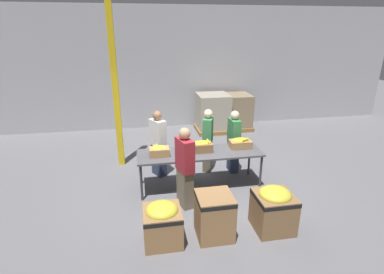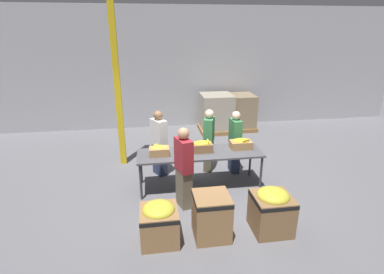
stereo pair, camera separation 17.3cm
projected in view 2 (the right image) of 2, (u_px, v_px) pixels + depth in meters
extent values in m
plane|color=slate|center=(200.00, 186.00, 6.61)|extent=(30.00, 30.00, 0.00)
cube|color=#A8A8AD|center=(177.00, 69.00, 10.08)|extent=(16.00, 0.08, 4.00)
cube|color=#4C4C51|center=(200.00, 153.00, 6.33)|extent=(2.63, 0.81, 0.04)
cylinder|color=#38383D|center=(141.00, 182.00, 5.98)|extent=(0.05, 0.05, 0.78)
cylinder|color=#38383D|center=(261.00, 174.00, 6.33)|extent=(0.05, 0.05, 0.78)
cylinder|color=#38383D|center=(141.00, 167.00, 6.62)|extent=(0.05, 0.05, 0.78)
cylinder|color=#38383D|center=(250.00, 160.00, 6.97)|extent=(0.05, 0.05, 0.78)
cube|color=#A37A4C|center=(159.00, 151.00, 6.16)|extent=(0.41, 0.28, 0.17)
ellipsoid|color=yellow|center=(159.00, 147.00, 6.13)|extent=(0.32, 0.23, 0.07)
ellipsoid|color=yellow|center=(156.00, 146.00, 6.19)|extent=(0.15, 0.14, 0.04)
ellipsoid|color=yellow|center=(161.00, 146.00, 6.12)|extent=(0.06, 0.21, 0.05)
ellipsoid|color=yellow|center=(159.00, 146.00, 6.11)|extent=(0.15, 0.15, 0.04)
ellipsoid|color=yellow|center=(156.00, 145.00, 6.15)|extent=(0.08, 0.22, 0.04)
cube|color=olive|center=(202.00, 147.00, 6.34)|extent=(0.44, 0.28, 0.18)
ellipsoid|color=gold|center=(202.00, 143.00, 6.31)|extent=(0.40, 0.24, 0.09)
ellipsoid|color=gold|center=(208.00, 141.00, 6.32)|extent=(0.07, 0.22, 0.05)
ellipsoid|color=gold|center=(202.00, 143.00, 6.25)|extent=(0.15, 0.08, 0.04)
cube|color=#A37A4C|center=(241.00, 145.00, 6.52)|extent=(0.46, 0.30, 0.17)
ellipsoid|color=gold|center=(241.00, 141.00, 6.49)|extent=(0.37, 0.26, 0.09)
ellipsoid|color=gold|center=(245.00, 140.00, 6.44)|extent=(0.13, 0.19, 0.05)
ellipsoid|color=gold|center=(246.00, 140.00, 6.40)|extent=(0.20, 0.13, 0.05)
cube|color=#2D3856|center=(160.00, 160.00, 7.05)|extent=(0.34, 0.40, 0.74)
cube|color=silver|center=(159.00, 133.00, 6.82)|extent=(0.39, 0.47, 0.61)
sphere|color=#896042|center=(158.00, 115.00, 6.68)|extent=(0.21, 0.21, 0.21)
cube|color=#2D3856|center=(234.00, 157.00, 7.20)|extent=(0.20, 0.35, 0.71)
cube|color=#387A47|center=(235.00, 132.00, 6.98)|extent=(0.22, 0.41, 0.59)
sphere|color=beige|center=(236.00, 115.00, 6.84)|extent=(0.20, 0.20, 0.20)
cube|color=#6B604C|center=(209.00, 156.00, 7.27)|extent=(0.30, 0.39, 0.72)
cube|color=#387A47|center=(209.00, 130.00, 7.04)|extent=(0.34, 0.46, 0.60)
sphere|color=beige|center=(209.00, 114.00, 6.90)|extent=(0.20, 0.20, 0.20)
cube|color=#6B604C|center=(184.00, 188.00, 5.77)|extent=(0.30, 0.41, 0.76)
cube|color=maroon|center=(184.00, 155.00, 5.53)|extent=(0.33, 0.47, 0.63)
sphere|color=tan|center=(183.00, 134.00, 5.39)|extent=(0.22, 0.22, 0.22)
cube|color=olive|center=(159.00, 225.00, 4.82)|extent=(0.60, 0.60, 0.58)
cube|color=black|center=(159.00, 213.00, 4.74)|extent=(0.61, 0.61, 0.07)
ellipsoid|color=gold|center=(159.00, 209.00, 4.72)|extent=(0.51, 0.51, 0.21)
cube|color=olive|center=(211.00, 216.00, 4.91)|extent=(0.58, 0.58, 0.76)
cube|color=black|center=(212.00, 199.00, 4.80)|extent=(0.58, 0.58, 0.07)
cube|color=olive|center=(271.00, 213.00, 5.07)|extent=(0.63, 0.63, 0.66)
cube|color=black|center=(273.00, 199.00, 4.98)|extent=(0.64, 0.64, 0.07)
ellipsoid|color=gold|center=(273.00, 196.00, 4.96)|extent=(0.54, 0.54, 0.22)
cube|color=gold|center=(117.00, 86.00, 7.08)|extent=(0.15, 0.15, 4.00)
cube|color=olive|center=(238.00, 127.00, 10.38)|extent=(1.05, 1.05, 0.13)
cube|color=#897556|center=(239.00, 110.00, 10.18)|extent=(0.96, 0.96, 1.06)
cube|color=olive|center=(216.00, 129.00, 10.16)|extent=(1.10, 1.10, 0.13)
cube|color=#A39984|center=(216.00, 111.00, 9.95)|extent=(1.01, 1.01, 1.12)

